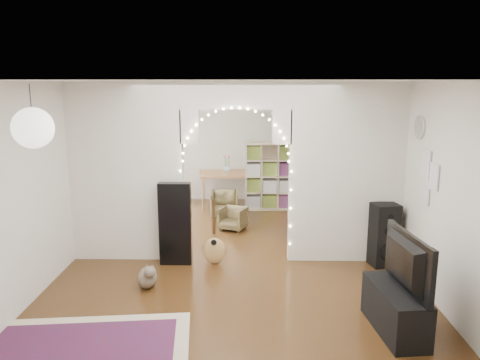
{
  "coord_description": "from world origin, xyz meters",
  "views": [
    {
      "loc": [
        0.2,
        -6.9,
        2.68
      ],
      "look_at": [
        0.06,
        0.3,
        1.18
      ],
      "focal_mm": 35.0,
      "sensor_mm": 36.0,
      "label": 1
    }
  ],
  "objects_px": {
    "acoustic_guitar": "(214,240)",
    "dining_chair_right": "(233,218)",
    "bookcase": "(278,176)",
    "media_console": "(395,310)",
    "dining_chair_left": "(225,204)",
    "dining_table": "(227,176)",
    "floor_speaker": "(384,235)"
  },
  "relations": [
    {
      "from": "acoustic_guitar",
      "to": "dining_chair_right",
      "type": "height_order",
      "value": "acoustic_guitar"
    },
    {
      "from": "bookcase",
      "to": "dining_chair_right",
      "type": "bearing_deg",
      "value": -123.8
    },
    {
      "from": "acoustic_guitar",
      "to": "dining_chair_right",
      "type": "bearing_deg",
      "value": 93.69
    },
    {
      "from": "dining_chair_right",
      "to": "media_console",
      "type": "bearing_deg",
      "value": -41.12
    },
    {
      "from": "media_console",
      "to": "dining_chair_right",
      "type": "height_order",
      "value": "media_console"
    },
    {
      "from": "dining_chair_left",
      "to": "bookcase",
      "type": "bearing_deg",
      "value": 26.15
    },
    {
      "from": "dining_table",
      "to": "dining_chair_left",
      "type": "relative_size",
      "value": 2.24
    },
    {
      "from": "dining_table",
      "to": "dining_chair_left",
      "type": "distance_m",
      "value": 0.92
    },
    {
      "from": "dining_table",
      "to": "acoustic_guitar",
      "type": "bearing_deg",
      "value": -96.39
    },
    {
      "from": "floor_speaker",
      "to": "dining_chair_right",
      "type": "height_order",
      "value": "floor_speaker"
    },
    {
      "from": "bookcase",
      "to": "dining_chair_left",
      "type": "relative_size",
      "value": 2.54
    },
    {
      "from": "media_console",
      "to": "dining_chair_left",
      "type": "height_order",
      "value": "dining_chair_left"
    },
    {
      "from": "acoustic_guitar",
      "to": "media_console",
      "type": "distance_m",
      "value": 2.86
    },
    {
      "from": "bookcase",
      "to": "dining_chair_left",
      "type": "distance_m",
      "value": 1.35
    },
    {
      "from": "dining_table",
      "to": "dining_chair_right",
      "type": "xyz_separation_m",
      "value": [
        0.19,
        -1.69,
        -0.47
      ]
    },
    {
      "from": "media_console",
      "to": "dining_chair_right",
      "type": "bearing_deg",
      "value": 111.29
    },
    {
      "from": "dining_chair_left",
      "to": "acoustic_guitar",
      "type": "bearing_deg",
      "value": -92.93
    },
    {
      "from": "media_console",
      "to": "dining_table",
      "type": "xyz_separation_m",
      "value": [
        -2.09,
        5.3,
        0.43
      ]
    },
    {
      "from": "floor_speaker",
      "to": "dining_chair_right",
      "type": "xyz_separation_m",
      "value": [
        -2.3,
        1.7,
        -0.26
      ]
    },
    {
      "from": "bookcase",
      "to": "dining_table",
      "type": "height_order",
      "value": "bookcase"
    },
    {
      "from": "media_console",
      "to": "bookcase",
      "type": "bearing_deg",
      "value": 94.45
    },
    {
      "from": "bookcase",
      "to": "dining_table",
      "type": "bearing_deg",
      "value": 167.3
    },
    {
      "from": "floor_speaker",
      "to": "dining_chair_right",
      "type": "relative_size",
      "value": 2.05
    },
    {
      "from": "acoustic_guitar",
      "to": "dining_chair_right",
      "type": "distance_m",
      "value": 1.72
    },
    {
      "from": "bookcase",
      "to": "dining_table",
      "type": "xyz_separation_m",
      "value": [
        -1.1,
        0.2,
        -0.04
      ]
    },
    {
      "from": "bookcase",
      "to": "dining_chair_left",
      "type": "height_order",
      "value": "bookcase"
    },
    {
      "from": "acoustic_guitar",
      "to": "dining_chair_right",
      "type": "relative_size",
      "value": 1.84
    },
    {
      "from": "acoustic_guitar",
      "to": "dining_chair_left",
      "type": "distance_m",
      "value": 2.58
    },
    {
      "from": "acoustic_guitar",
      "to": "dining_table",
      "type": "bearing_deg",
      "value": 100.62
    },
    {
      "from": "media_console",
      "to": "dining_chair_right",
      "type": "xyz_separation_m",
      "value": [
        -1.9,
        3.61,
        -0.04
      ]
    },
    {
      "from": "acoustic_guitar",
      "to": "floor_speaker",
      "type": "height_order",
      "value": "acoustic_guitar"
    },
    {
      "from": "floor_speaker",
      "to": "media_console",
      "type": "relative_size",
      "value": 0.95
    }
  ]
}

